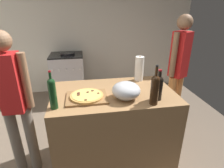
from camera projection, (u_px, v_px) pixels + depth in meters
The scene contains 13 objects.
ground_plane at pixel (91, 125), 2.95m from camera, with size 4.65×3.49×0.02m, color #6B5B4C.
kitchen_wall_rear at pixel (83, 31), 3.80m from camera, with size 4.65×0.10×2.60m, color silver.
counter at pixel (113, 128), 2.12m from camera, with size 1.30×0.80×0.92m, color #9E7247.
cutting_board at pixel (87, 97), 1.80m from camera, with size 0.40×0.32×0.02m, color olive.
pizza at pixel (87, 96), 1.79m from camera, with size 0.33×0.33×0.03m.
mixing_bowl at pixel (126, 90), 1.77m from camera, with size 0.28×0.28×0.17m.
paper_towel_roll at pixel (139, 69), 2.20m from camera, with size 0.10×0.10×0.30m.
wine_bottle_dark at pixel (52, 92), 1.57m from camera, with size 0.07×0.07×0.35m.
wine_bottle_clear at pixel (158, 87), 1.73m from camera, with size 0.08×0.08×0.31m.
wine_bottle_green at pixel (155, 89), 1.64m from camera, with size 0.08×0.08×0.38m.
stove at pixel (68, 76), 3.70m from camera, with size 0.63×0.60×0.95m.
person_in_stripes at pixel (14, 100), 1.82m from camera, with size 0.37×0.20×1.58m.
person_in_red at pixel (178, 68), 2.59m from camera, with size 0.33×0.27×1.68m.
Camera 1 is at (-0.07, -1.04, 1.76)m, focal length 29.09 mm.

